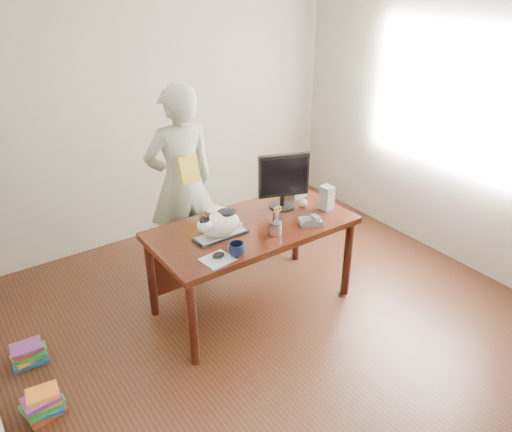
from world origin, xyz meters
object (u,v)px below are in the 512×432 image
(phone, at_px, (311,221))
(book_pile_a, at_px, (44,404))
(keyboard, at_px, (221,235))
(baseball, at_px, (303,203))
(mouse, at_px, (218,255))
(book_pile_b, at_px, (29,354))
(monitor, at_px, (283,179))
(pen_cup, at_px, (276,227))
(coffee_mug, at_px, (237,249))
(book_stack, at_px, (218,213))
(calculator, at_px, (294,192))
(cat, at_px, (219,223))
(person, at_px, (181,183))
(desk, at_px, (247,237))
(speaker, at_px, (327,198))

(phone, height_order, book_pile_a, phone)
(keyboard, distance_m, phone, 0.72)
(baseball, bearing_deg, mouse, -164.18)
(keyboard, height_order, book_pile_b, keyboard)
(monitor, xyz_separation_m, pen_cup, (-0.31, -0.32, -0.21))
(coffee_mug, distance_m, book_pile_b, 1.69)
(pen_cup, relative_size, book_stack, 0.95)
(coffee_mug, xyz_separation_m, calculator, (0.96, 0.56, -0.02))
(cat, xyz_separation_m, book_stack, (0.16, 0.29, -0.09))
(pen_cup, distance_m, phone, 0.32)
(coffee_mug, xyz_separation_m, person, (0.15, 1.12, 0.07))
(monitor, relative_size, pen_cup, 2.09)
(mouse, bearing_deg, book_stack, 52.72)
(phone, bearing_deg, desk, 162.89)
(calculator, bearing_deg, speaker, -85.28)
(book_pile_b, bearing_deg, pen_cup, -17.64)
(calculator, relative_size, book_pile_a, 0.78)
(coffee_mug, height_order, calculator, coffee_mug)
(desk, xyz_separation_m, phone, (0.39, -0.33, 0.17))
(desk, distance_m, speaker, 0.74)
(phone, distance_m, book_stack, 0.75)
(keyboard, bearing_deg, mouse, -126.01)
(phone, bearing_deg, pen_cup, -162.48)
(book_stack, distance_m, book_pile_a, 1.81)
(monitor, relative_size, speaker, 2.37)
(monitor, height_order, speaker, monitor)
(pen_cup, height_order, book_pile_a, pen_cup)
(phone, distance_m, calculator, 0.56)
(calculator, height_order, book_pile_b, calculator)
(book_stack, distance_m, person, 0.55)
(speaker, xyz_separation_m, book_pile_a, (-2.42, -0.08, -0.76))
(book_pile_b, bearing_deg, coffee_mug, -25.51)
(speaker, distance_m, calculator, 0.38)
(desk, relative_size, calculator, 7.64)
(monitor, height_order, book_pile_a, monitor)
(calculator, height_order, person, person)
(cat, distance_m, book_pile_b, 1.66)
(phone, xyz_separation_m, speaker, (0.28, 0.14, 0.07))
(mouse, height_order, baseball, baseball)
(pen_cup, relative_size, phone, 1.11)
(keyboard, relative_size, book_pile_a, 1.53)
(desk, bearing_deg, book_pile_a, -170.97)
(book_stack, height_order, book_pile_b, book_stack)
(monitor, bearing_deg, baseball, -6.03)
(desk, bearing_deg, baseball, -6.04)
(mouse, relative_size, coffee_mug, 0.82)
(book_pile_a, height_order, book_pile_b, book_pile_a)
(pen_cup, distance_m, calculator, 0.73)
(cat, height_order, speaker, cat)
(book_stack, bearing_deg, pen_cup, -85.60)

